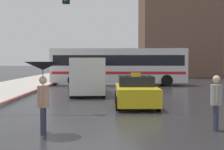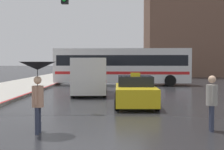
{
  "view_description": "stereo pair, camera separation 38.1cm",
  "coord_description": "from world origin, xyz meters",
  "px_view_note": "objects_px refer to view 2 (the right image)",
  "views": [
    {
      "loc": [
        0.36,
        -6.9,
        2.06
      ],
      "look_at": [
        0.47,
        8.55,
        1.4
      ],
      "focal_mm": 50.0,
      "sensor_mm": 36.0,
      "label": 1
    },
    {
      "loc": [
        0.74,
        -6.9,
        2.06
      ],
      "look_at": [
        0.47,
        8.55,
        1.4
      ],
      "focal_mm": 50.0,
      "sensor_mm": 36.0,
      "label": 2
    }
  ],
  "objects_px": {
    "taxi": "(135,92)",
    "pedestrian_man": "(212,98)",
    "city_bus": "(122,65)",
    "pedestrian_with_umbrella": "(38,76)",
    "traffic_light": "(9,17)",
    "ambulance_van": "(89,74)"
  },
  "relations": [
    {
      "from": "city_bus",
      "to": "pedestrian_with_umbrella",
      "type": "distance_m",
      "value": 18.78
    },
    {
      "from": "traffic_light",
      "to": "pedestrian_with_umbrella",
      "type": "bearing_deg",
      "value": -61.64
    },
    {
      "from": "pedestrian_man",
      "to": "taxi",
      "type": "bearing_deg",
      "value": -151.04
    },
    {
      "from": "pedestrian_with_umbrella",
      "to": "city_bus",
      "type": "bearing_deg",
      "value": -6.99
    },
    {
      "from": "city_bus",
      "to": "traffic_light",
      "type": "distance_m",
      "value": 15.45
    },
    {
      "from": "ambulance_van",
      "to": "pedestrian_with_umbrella",
      "type": "xyz_separation_m",
      "value": [
        -0.48,
        -10.91,
        0.38
      ]
    },
    {
      "from": "pedestrian_man",
      "to": "traffic_light",
      "type": "xyz_separation_m",
      "value": [
        -7.26,
        3.67,
        2.91
      ]
    },
    {
      "from": "taxi",
      "to": "pedestrian_man",
      "type": "bearing_deg",
      "value": 110.36
    },
    {
      "from": "traffic_light",
      "to": "pedestrian_man",
      "type": "bearing_deg",
      "value": -26.81
    },
    {
      "from": "taxi",
      "to": "pedestrian_man",
      "type": "height_order",
      "value": "pedestrian_man"
    },
    {
      "from": "city_bus",
      "to": "traffic_light",
      "type": "height_order",
      "value": "traffic_light"
    },
    {
      "from": "taxi",
      "to": "pedestrian_with_umbrella",
      "type": "bearing_deg",
      "value": 61.35
    },
    {
      "from": "city_bus",
      "to": "pedestrian_with_umbrella",
      "type": "xyz_separation_m",
      "value": [
        -2.66,
        -18.59,
        -0.13
      ]
    },
    {
      "from": "pedestrian_man",
      "to": "city_bus",
      "type": "bearing_deg",
      "value": -163.87
    },
    {
      "from": "ambulance_van",
      "to": "pedestrian_man",
      "type": "xyz_separation_m",
      "value": [
        4.58,
        -10.5,
        -0.29
      ]
    },
    {
      "from": "taxi",
      "to": "city_bus",
      "type": "relative_size",
      "value": 0.35
    },
    {
      "from": "taxi",
      "to": "traffic_light",
      "type": "distance_m",
      "value": 6.42
    },
    {
      "from": "pedestrian_with_umbrella",
      "to": "traffic_light",
      "type": "bearing_deg",
      "value": 29.51
    },
    {
      "from": "ambulance_van",
      "to": "city_bus",
      "type": "xyz_separation_m",
      "value": [
        2.18,
        7.68,
        0.5
      ]
    },
    {
      "from": "pedestrian_with_umbrella",
      "to": "ambulance_van",
      "type": "bearing_deg",
      "value": -1.39
    },
    {
      "from": "pedestrian_with_umbrella",
      "to": "pedestrian_man",
      "type": "distance_m",
      "value": 5.12
    },
    {
      "from": "ambulance_van",
      "to": "pedestrian_with_umbrella",
      "type": "distance_m",
      "value": 10.93
    }
  ]
}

